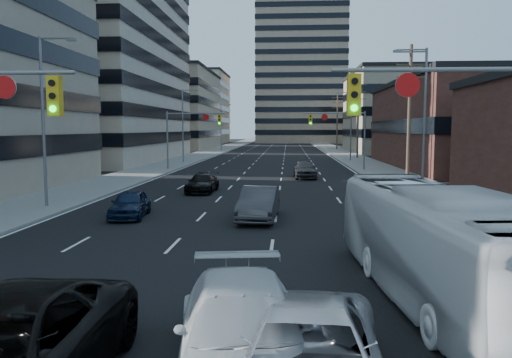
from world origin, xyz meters
The scene contains 27 objects.
road_surface centered at (0.00, 130.00, 0.01)m, with size 18.00×300.00×0.02m, color black.
sidewalk_left centered at (-11.50, 130.00, 0.07)m, with size 5.00×300.00×0.15m, color slate.
sidewalk_right centered at (11.50, 130.00, 0.07)m, with size 5.00×300.00×0.15m, color slate.
office_left_mid centered at (-27.00, 60.00, 14.00)m, with size 26.00×34.00×28.00m, color #ADA089.
office_left_far centered at (-24.00, 100.00, 8.00)m, with size 20.00×30.00×16.00m, color gray.
storefront_right_mid centered at (24.00, 50.00, 4.50)m, with size 20.00×30.00×9.00m, color #472119.
office_right_far centered at (25.00, 88.00, 7.00)m, with size 22.00×28.00×14.00m, color gray.
apartment_tower centered at (6.00, 150.00, 29.00)m, with size 26.00×26.00×58.00m, color gray.
bg_block_left centered at (-28.00, 140.00, 10.00)m, with size 24.00×24.00×20.00m, color #ADA089.
bg_block_right centered at (32.00, 130.00, 6.00)m, with size 22.00×22.00×12.00m, color gray.
signal_near_right centered at (7.45, 8.00, 4.33)m, with size 6.59×0.33×6.00m.
signal_far_left centered at (-7.68, 45.00, 4.30)m, with size 6.09×0.33×6.00m.
signal_far_right centered at (7.68, 45.00, 4.30)m, with size 6.09×0.33×6.00m.
utility_pole_block centered at (12.20, 36.00, 5.78)m, with size 2.20×0.28×11.00m.
utility_pole_midblock centered at (12.20, 66.00, 5.78)m, with size 2.20×0.28×11.00m.
utility_pole_distant centered at (12.20, 96.00, 5.78)m, with size 2.20×0.28×11.00m.
streetlight_left_near centered at (-10.34, 20.00, 5.05)m, with size 2.03×0.22×9.00m.
streetlight_left_mid centered at (-10.34, 55.00, 5.05)m, with size 2.03×0.22×9.00m.
streetlight_left_far centered at (-10.34, 90.00, 5.05)m, with size 2.03×0.22×9.00m.
streetlight_right_near centered at (10.34, 25.00, 5.05)m, with size 2.03×0.22×9.00m.
streetlight_right_far centered at (10.34, 60.00, 5.05)m, with size 2.03×0.22×9.00m.
white_van centered at (1.60, 2.62, 0.80)m, with size 2.23×5.49×1.59m, color silver.
transit_bus centered at (6.00, 6.74, 1.43)m, with size 2.40×10.26×2.86m, color white.
sedan_blue centered at (-5.20, 17.69, 0.66)m, with size 1.55×3.86×1.31m, color #0D1B35.
sedan_grey_center centered at (1.02, 17.47, 0.77)m, with size 1.63×4.67×1.54m, color #393A3C.
sedan_black_far centered at (-3.34, 27.27, 0.62)m, with size 1.74×4.29×1.24m, color black.
sedan_grey_right centered at (3.82, 37.27, 0.78)m, with size 1.85×4.59×1.56m, color #2E2E30.
Camera 1 is at (2.36, -5.58, 4.26)m, focal length 35.00 mm.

